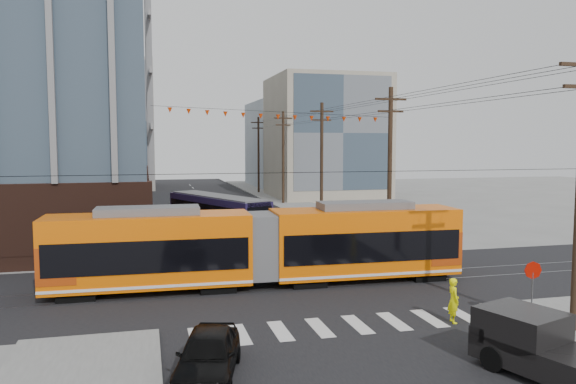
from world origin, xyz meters
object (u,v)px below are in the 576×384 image
pickup_truck (569,355)px  black_sedan (208,354)px  city_bus (218,215)px  streetcar (261,247)px

pickup_truck → black_sedan: pickup_truck is taller
city_bus → pickup_truck: 31.22m
streetcar → pickup_truck: (6.56, -13.99, -1.05)m
city_bus → pickup_truck: city_bus is taller
streetcar → city_bus: 16.49m
streetcar → city_bus: size_ratio=1.83×
streetcar → black_sedan: size_ratio=4.71×
streetcar → black_sedan: 11.48m
city_bus → black_sedan: (-3.70, -27.21, -0.87)m
streetcar → city_bus: bearing=92.3°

